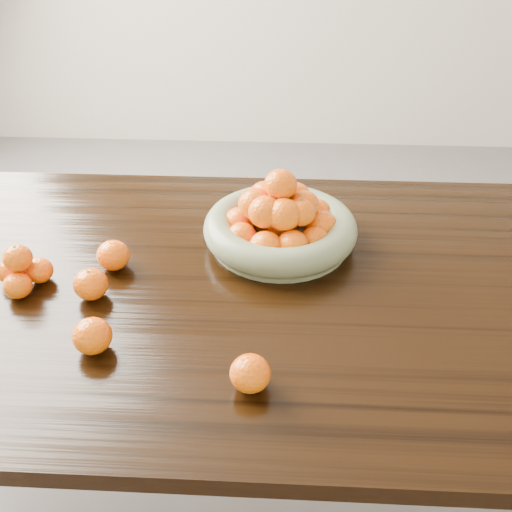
{
  "coord_description": "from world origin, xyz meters",
  "views": [
    {
      "loc": [
        0.07,
        -1.01,
        1.51
      ],
      "look_at": [
        0.02,
        -0.02,
        0.83
      ],
      "focal_mm": 40.0,
      "sensor_mm": 36.0,
      "label": 1
    }
  ],
  "objects_px": {
    "fruit_bowl": "(280,223)",
    "loose_orange_0": "(91,284)",
    "orange_pyramid": "(21,271)",
    "dining_table": "(247,311)"
  },
  "relations": [
    {
      "from": "dining_table",
      "to": "orange_pyramid",
      "type": "bearing_deg",
      "value": -174.72
    },
    {
      "from": "orange_pyramid",
      "to": "loose_orange_0",
      "type": "distance_m",
      "value": 0.16
    },
    {
      "from": "fruit_bowl",
      "to": "orange_pyramid",
      "type": "distance_m",
      "value": 0.59
    },
    {
      "from": "fruit_bowl",
      "to": "loose_orange_0",
      "type": "xyz_separation_m",
      "value": [
        -0.39,
        -0.23,
        -0.02
      ]
    },
    {
      "from": "dining_table",
      "to": "fruit_bowl",
      "type": "xyz_separation_m",
      "value": [
        0.07,
        0.16,
        0.14
      ]
    },
    {
      "from": "fruit_bowl",
      "to": "loose_orange_0",
      "type": "height_order",
      "value": "fruit_bowl"
    },
    {
      "from": "dining_table",
      "to": "orange_pyramid",
      "type": "distance_m",
      "value": 0.5
    },
    {
      "from": "dining_table",
      "to": "loose_orange_0",
      "type": "height_order",
      "value": "loose_orange_0"
    },
    {
      "from": "fruit_bowl",
      "to": "loose_orange_0",
      "type": "distance_m",
      "value": 0.46
    },
    {
      "from": "fruit_bowl",
      "to": "loose_orange_0",
      "type": "bearing_deg",
      "value": -149.58
    }
  ]
}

